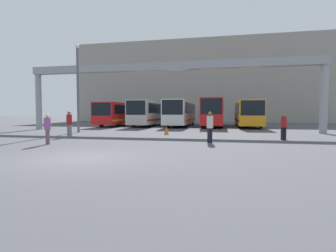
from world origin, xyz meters
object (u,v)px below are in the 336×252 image
Objects in this scene: bus_slot_4 at (248,112)px; pedestrian_far_center at (210,126)px; pedestrian_near_left at (47,128)px; pedestrian_mid_right at (284,126)px; traffic_cone at (166,130)px; bus_slot_3 at (213,111)px; bus_slot_1 at (150,112)px; bus_slot_2 at (181,112)px; lamp_post at (78,85)px; pedestrian_near_center at (69,123)px; bus_slot_0 at (119,113)px.

pedestrian_far_center is (-3.62, -18.01, -0.84)m from bus_slot_4.
pedestrian_far_center is 1.06× the size of pedestrian_near_left.
traffic_cone is at bearing 152.96° from pedestrian_mid_right.
bus_slot_3 reaches higher than pedestrian_far_center.
bus_slot_3 is at bearing -146.15° from pedestrian_far_center.
bus_slot_2 reaches higher than bus_slot_1.
pedestrian_far_center reaches higher than pedestrian_mid_right.
traffic_cone is 0.09× the size of lamp_post.
bus_slot_4 reaches higher than pedestrian_mid_right.
traffic_cone is (-3.15, -12.71, -1.58)m from bus_slot_3.
bus_slot_1 reaches higher than traffic_cone.
traffic_cone is at bearing -119.16° from bus_slot_4.
lamp_post is at bearing 175.37° from traffic_cone.
traffic_cone is (6.33, 3.37, -0.64)m from pedestrian_near_center.
bus_slot_4 is at bearing 1.87° from bus_slot_0.
bus_slot_2 is at bearing 7.87° from bus_slot_1.
bus_slot_4 reaches higher than pedestrian_near_center.
bus_slot_1 is at bearing -121.80° from pedestrian_far_center.
pedestrian_far_center is (8.66, -17.86, -0.89)m from bus_slot_1.
bus_slot_3 is at bearing 47.21° from lamp_post.
bus_slot_3 reaches higher than bus_slot_0.
pedestrian_far_center is at bearing -54.23° from traffic_cone.
bus_slot_4 is 6.27× the size of pedestrian_near_center.
traffic_cone is (-7.25, -12.99, -1.44)m from bus_slot_4.
pedestrian_near_left is (-13.01, -5.12, -0.01)m from pedestrian_mid_right.
bus_slot_0 is 21.66m from pedestrian_far_center.
pedestrian_near_left is at bearing -120.54° from bus_slot_4.
bus_slot_0 is 4.12m from bus_slot_1.
lamp_post is at bearing -83.69° from pedestrian_far_center.
pedestrian_far_center is at bearing -176.04° from pedestrian_near_center.
lamp_post is at bearing -103.71° from bus_slot_1.
bus_slot_1 reaches higher than bus_slot_4.
pedestrian_near_center is (-13.58, -16.36, -0.80)m from bus_slot_4.
pedestrian_near_left is at bearing 121.75° from pedestrian_near_center.
pedestrian_far_center reaches higher than pedestrian_near_left.
bus_slot_0 is 22.83m from pedestrian_mid_right.
bus_slot_4 reaches higher than bus_slot_0.
bus_slot_0 is 0.85× the size of bus_slot_2.
bus_slot_3 is 6.53× the size of pedestrian_mid_right.
bus_slot_3 is at bearing -107.12° from pedestrian_near_center.
bus_slot_2 reaches higher than traffic_cone.
lamp_post reaches higher than pedestrian_far_center.
pedestrian_mid_right is (4.94, -15.22, -1.03)m from bus_slot_3.
bus_slot_0 is 8.25m from bus_slot_2.
lamp_post reaches higher than bus_slot_4.
pedestrian_far_center is 8.93m from pedestrian_near_left.
traffic_cone is (4.92, 7.63, -0.55)m from pedestrian_near_left.
bus_slot_1 is 0.91× the size of bus_slot_2.
bus_slot_2 is at bearing -133.75° from pedestrian_far_center.
bus_slot_1 is 8.19m from bus_slot_3.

